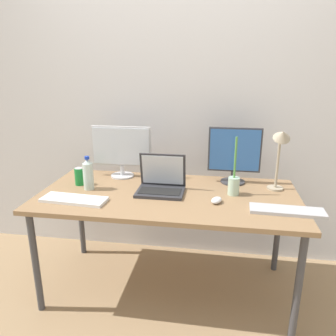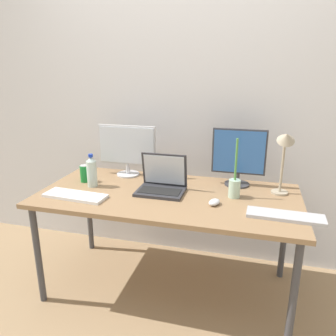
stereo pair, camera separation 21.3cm
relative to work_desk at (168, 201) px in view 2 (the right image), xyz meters
name	(u,v)px [view 2 (the right image)]	position (x,y,z in m)	size (l,w,h in m)	color
ground_plane	(168,287)	(0.00, 0.00, -0.68)	(16.00, 16.00, 0.00)	#9E7F5B
wall_back	(187,100)	(0.00, 0.59, 0.62)	(7.00, 0.08, 2.60)	silver
work_desk	(168,201)	(0.00, 0.00, 0.00)	(1.72, 0.83, 0.74)	#424247
monitor_left	(127,148)	(-0.40, 0.30, 0.27)	(0.46, 0.18, 0.39)	silver
monitor_center	(239,156)	(0.43, 0.29, 0.27)	(0.37, 0.18, 0.41)	#38383D
laptop_silver	(162,183)	(-0.05, 0.04, 0.12)	(0.32, 0.24, 0.25)	#2D2D33
keyboard_main	(285,216)	(0.73, -0.18, 0.07)	(0.42, 0.13, 0.02)	#B2B2B7
keyboard_aux	(75,196)	(-0.57, -0.22, 0.07)	(0.42, 0.14, 0.02)	white
mouse_by_keyboard	(214,202)	(0.32, -0.10, 0.07)	(0.06, 0.09, 0.04)	silver
water_bottle	(92,172)	(-0.55, 0.00, 0.16)	(0.07, 0.07, 0.24)	silver
soda_can_near_keyboard	(85,174)	(-0.65, 0.07, 0.12)	(0.07, 0.07, 0.13)	#197F33
bamboo_vase	(234,186)	(0.43, 0.05, 0.13)	(0.08, 0.08, 0.39)	#B2D1B7
desk_lamp	(285,151)	(0.72, 0.16, 0.36)	(0.11, 0.18, 0.45)	tan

